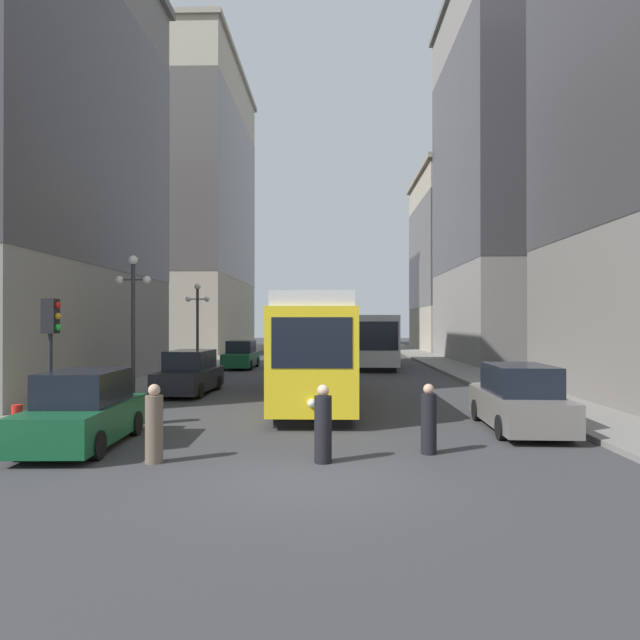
# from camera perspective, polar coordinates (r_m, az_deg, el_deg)

# --- Properties ---
(ground_plane) EXTENTS (200.00, 200.00, 0.00)m
(ground_plane) POSITION_cam_1_polar(r_m,az_deg,el_deg) (11.06, -0.95, -15.95)
(ground_plane) COLOR #38383A
(sidewalk_left) EXTENTS (2.76, 120.00, 0.15)m
(sidewalk_left) POSITION_cam_1_polar(r_m,az_deg,el_deg) (51.47, -8.43, -3.52)
(sidewalk_left) COLOR gray
(sidewalk_left) RESTS_ON ground
(sidewalk_right) EXTENTS (2.76, 120.00, 0.15)m
(sidewalk_right) POSITION_cam_1_polar(r_m,az_deg,el_deg) (51.33, 10.16, -3.53)
(sidewalk_right) COLOR gray
(sidewalk_right) RESTS_ON ground
(streetcar) EXTENTS (2.64, 13.03, 3.89)m
(streetcar) POSITION_cam_1_polar(r_m,az_deg,el_deg) (21.71, -0.22, -2.62)
(streetcar) COLOR black
(streetcar) RESTS_ON ground
(transit_bus) EXTENTS (2.90, 12.24, 3.45)m
(transit_bus) POSITION_cam_1_polar(r_m,az_deg,el_deg) (39.12, 5.48, -1.81)
(transit_bus) COLOR black
(transit_bus) RESTS_ON ground
(parked_car_left_near) EXTENTS (2.04, 4.82, 1.82)m
(parked_car_left_near) POSITION_cam_1_polar(r_m,az_deg,el_deg) (24.32, -13.09, -5.33)
(parked_car_left_near) COLOR black
(parked_car_left_near) RESTS_ON ground
(parked_car_left_mid) EXTENTS (1.92, 4.66, 1.82)m
(parked_car_left_mid) POSITION_cam_1_polar(r_m,az_deg,el_deg) (37.18, -8.02, -3.59)
(parked_car_left_mid) COLOR black
(parked_car_left_mid) RESTS_ON ground
(parked_car_right_far) EXTENTS (2.01, 4.67, 1.82)m
(parked_car_right_far) POSITION_cam_1_polar(r_m,az_deg,el_deg) (16.72, 19.56, -7.63)
(parked_car_right_far) COLOR black
(parked_car_right_far) RESTS_ON ground
(parked_car_left_far) EXTENTS (2.02, 4.38, 1.82)m
(parked_car_left_far) POSITION_cam_1_polar(r_m,az_deg,el_deg) (14.88, -22.88, -8.55)
(parked_car_left_far) COLOR black
(parked_car_left_far) RESTS_ON ground
(pedestrian_crossing_near) EXTENTS (0.38, 0.38, 1.68)m
(pedestrian_crossing_near) POSITION_cam_1_polar(r_m,az_deg,el_deg) (12.68, -16.49, -10.29)
(pedestrian_crossing_near) COLOR #6B5B4C
(pedestrian_crossing_near) RESTS_ON ground
(pedestrian_crossing_far) EXTENTS (0.37, 0.37, 1.67)m
(pedestrian_crossing_far) POSITION_cam_1_polar(r_m,az_deg,el_deg) (12.18, 0.31, -10.74)
(pedestrian_crossing_far) COLOR black
(pedestrian_crossing_far) RESTS_ON ground
(pedestrian_on_sidewalk) EXTENTS (0.36, 0.36, 1.60)m
(pedestrian_on_sidewalk) POSITION_cam_1_polar(r_m,az_deg,el_deg) (13.21, 10.98, -10.06)
(pedestrian_on_sidewalk) COLOR black
(pedestrian_on_sidewalk) RESTS_ON ground
(traffic_light_near_left) EXTENTS (0.47, 0.36, 3.49)m
(traffic_light_near_left) POSITION_cam_1_polar(r_m,az_deg,el_deg) (17.00, -25.65, -0.77)
(traffic_light_near_left) COLOR #232328
(traffic_light_near_left) RESTS_ON sidewalk_left
(lamp_post_left_near) EXTENTS (1.41, 0.36, 5.51)m
(lamp_post_left_near) POSITION_cam_1_polar(r_m,az_deg,el_deg) (23.46, -18.44, 1.64)
(lamp_post_left_near) COLOR #333338
(lamp_post_left_near) RESTS_ON sidewalk_left
(lamp_post_left_far) EXTENTS (1.41, 0.36, 5.14)m
(lamp_post_left_far) POSITION_cam_1_polar(r_m,az_deg,el_deg) (33.58, -12.34, 0.69)
(lamp_post_left_far) COLOR #333338
(lamp_post_left_far) RESTS_ON sidewalk_left
(fire_hydrant) EXTENTS (0.26, 0.26, 0.75)m
(fire_hydrant) POSITION_cam_1_polar(r_m,az_deg,el_deg) (16.40, -28.41, -8.88)
(fire_hydrant) COLOR red
(fire_hydrant) RESTS_ON sidewalk_left
(building_left_corner) EXTENTS (11.40, 23.41, 30.63)m
(building_left_corner) POSITION_cam_1_polar(r_m,az_deg,el_deg) (63.55, -13.06, 11.35)
(building_left_corner) COLOR #B2A893
(building_left_corner) RESTS_ON ground
(building_right_midblock) EXTENTS (12.33, 17.49, 29.18)m
(building_right_midblock) POSITION_cam_1_polar(r_m,az_deg,el_deg) (47.80, 20.37, 14.35)
(building_right_midblock) COLOR gray
(building_right_midblock) RESTS_ON ground
(building_right_far) EXTENTS (10.79, 15.70, 19.07)m
(building_right_far) POSITION_cam_1_polar(r_m,az_deg,el_deg) (62.65, 14.63, 5.97)
(building_right_far) COLOR #B2A893
(building_right_far) RESTS_ON ground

